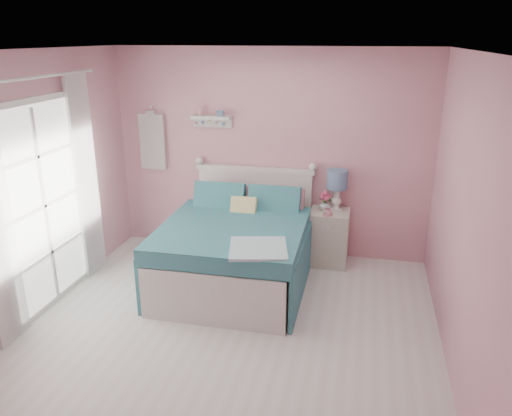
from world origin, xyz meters
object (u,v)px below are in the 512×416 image
at_px(table_lamp, 337,182).
at_px(teacup, 328,212).
at_px(vase, 325,205).
at_px(nightstand, 329,237).
at_px(bed, 237,250).

height_order(table_lamp, teacup, table_lamp).
height_order(vase, teacup, vase).
xyz_separation_m(table_lamp, vase, (-0.13, -0.05, -0.28)).
bearing_deg(table_lamp, vase, -159.05).
distance_m(nightstand, vase, 0.42).
height_order(table_lamp, vase, table_lamp).
bearing_deg(bed, table_lamp, 36.91).
height_order(bed, vase, bed).
relative_size(table_lamp, teacup, 5.10).
relative_size(bed, nightstand, 2.88).
xyz_separation_m(nightstand, vase, (-0.07, 0.02, 0.41)).
distance_m(nightstand, table_lamp, 0.70).
relative_size(nightstand, teacup, 6.91).
bearing_deg(teacup, bed, -148.93).
xyz_separation_m(bed, nightstand, (0.99, 0.74, -0.05)).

